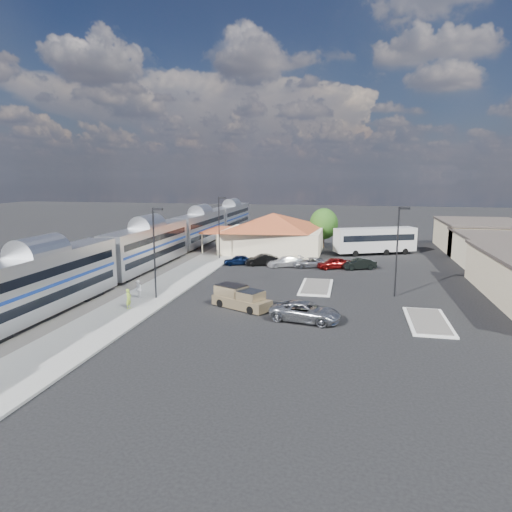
% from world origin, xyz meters
% --- Properties ---
extents(ground, '(280.00, 280.00, 0.00)m').
position_xyz_m(ground, '(0.00, 0.00, 0.00)').
color(ground, black).
rests_on(ground, ground).
extents(railbed, '(16.00, 100.00, 0.12)m').
position_xyz_m(railbed, '(-21.00, 8.00, 0.06)').
color(railbed, '#4C4944').
rests_on(railbed, ground).
extents(platform, '(5.50, 92.00, 0.18)m').
position_xyz_m(platform, '(-12.00, 6.00, 0.09)').
color(platform, gray).
rests_on(platform, ground).
extents(passenger_train, '(3.00, 104.00, 5.55)m').
position_xyz_m(passenger_train, '(-18.00, 7.56, 2.87)').
color(passenger_train, silver).
rests_on(passenger_train, ground).
extents(freight_cars, '(2.80, 46.00, 4.00)m').
position_xyz_m(freight_cars, '(-24.00, 5.77, 1.93)').
color(freight_cars, black).
rests_on(freight_cars, ground).
extents(station_depot, '(18.35, 12.24, 6.20)m').
position_xyz_m(station_depot, '(-4.56, 24.00, 3.13)').
color(station_depot, beige).
rests_on(station_depot, ground).
extents(traffic_island_south, '(3.30, 7.50, 0.21)m').
position_xyz_m(traffic_island_south, '(4.00, 2.00, 0.10)').
color(traffic_island_south, silver).
rests_on(traffic_island_south, ground).
extents(traffic_island_north, '(3.30, 7.50, 0.21)m').
position_xyz_m(traffic_island_north, '(14.00, -8.00, 0.10)').
color(traffic_island_north, silver).
rests_on(traffic_island_north, ground).
extents(lamp_plat_s, '(1.08, 0.25, 9.00)m').
position_xyz_m(lamp_plat_s, '(-10.90, -6.00, 5.34)').
color(lamp_plat_s, black).
rests_on(lamp_plat_s, ground).
extents(lamp_plat_n, '(1.08, 0.25, 9.00)m').
position_xyz_m(lamp_plat_n, '(-10.90, 16.00, 5.34)').
color(lamp_plat_n, black).
rests_on(lamp_plat_n, ground).
extents(lamp_lot, '(1.08, 0.25, 9.00)m').
position_xyz_m(lamp_lot, '(12.10, 0.00, 5.34)').
color(lamp_lot, black).
rests_on(lamp_lot, ground).
extents(tree_depot, '(4.71, 4.71, 6.63)m').
position_xyz_m(tree_depot, '(3.00, 30.00, 4.02)').
color(tree_depot, '#382314').
rests_on(tree_depot, ground).
extents(pickup_truck, '(5.93, 4.33, 1.94)m').
position_xyz_m(pickup_truck, '(-2.09, -7.16, 0.92)').
color(pickup_truck, tan).
rests_on(pickup_truck, ground).
extents(suv, '(6.30, 3.75, 1.64)m').
position_xyz_m(suv, '(4.02, -9.72, 0.82)').
color(suv, '#989B9F').
rests_on(suv, ground).
extents(coach_bus, '(12.64, 7.73, 4.06)m').
position_xyz_m(coach_bus, '(11.16, 25.15, 2.34)').
color(coach_bus, white).
rests_on(coach_bus, ground).
extents(person_a, '(0.50, 0.70, 1.81)m').
position_xyz_m(person_a, '(-11.88, -9.88, 1.08)').
color(person_a, '#A0C33D').
rests_on(person_a, platform).
extents(person_b, '(0.92, 1.04, 1.79)m').
position_xyz_m(person_b, '(-12.64, -6.50, 1.08)').
color(person_b, white).
rests_on(person_b, platform).
extents(parked_car_a, '(4.27, 2.96, 1.35)m').
position_xyz_m(parked_car_a, '(-7.36, 12.65, 0.67)').
color(parked_car_a, '#0B1738').
rests_on(parked_car_a, ground).
extents(parked_car_b, '(4.82, 3.06, 1.50)m').
position_xyz_m(parked_car_b, '(-4.16, 12.95, 0.75)').
color(parked_car_b, black).
rests_on(parked_car_b, ground).
extents(parked_car_c, '(5.16, 3.85, 1.39)m').
position_xyz_m(parked_car_c, '(-0.96, 12.65, 0.70)').
color(parked_car_c, white).
rests_on(parked_car_c, ground).
extents(parked_car_d, '(5.08, 3.55, 1.29)m').
position_xyz_m(parked_car_d, '(2.24, 12.95, 0.64)').
color(parked_car_d, gray).
rests_on(parked_car_d, ground).
extents(parked_car_e, '(4.73, 3.43, 1.50)m').
position_xyz_m(parked_car_e, '(5.44, 12.65, 0.75)').
color(parked_car_e, maroon).
rests_on(parked_car_e, ground).
extents(parked_car_f, '(4.63, 3.05, 1.44)m').
position_xyz_m(parked_car_f, '(8.64, 12.95, 0.72)').
color(parked_car_f, black).
rests_on(parked_car_f, ground).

